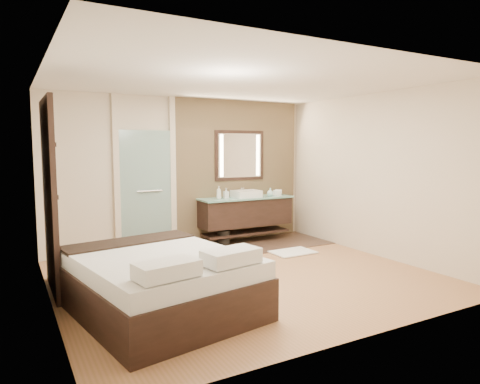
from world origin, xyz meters
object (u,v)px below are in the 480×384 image
bed (160,282)px  waste_bin (224,238)px  vanity (246,212)px  mirror_unit (240,155)px

bed → waste_bin: (2.05, 2.50, -0.19)m
vanity → bed: (-2.56, -2.58, -0.25)m
mirror_unit → bed: (-2.56, -2.81, -1.32)m
mirror_unit → bed: 4.03m
mirror_unit → waste_bin: mirror_unit is taller
vanity → mirror_unit: mirror_unit is taller
mirror_unit → waste_bin: bearing=-148.3°
vanity → bed: vanity is taller
mirror_unit → waste_bin: (-0.51, -0.32, -1.51)m
vanity → waste_bin: vanity is taller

